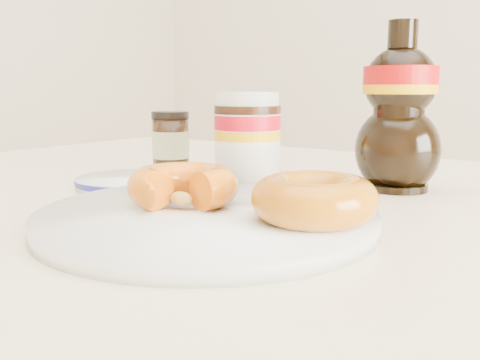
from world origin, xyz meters
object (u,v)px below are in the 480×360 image
Objects in this scene: nutella_jar at (247,136)px; dining_table at (306,274)px; plate at (207,217)px; syrup_bottle at (399,107)px; dark_jar at (171,142)px; donut_whole at (314,199)px; blue_rim_saucer at (128,181)px; donut_bitten at (183,186)px.

dining_table is at bearing -20.29° from nutella_jar.
syrup_bottle is (0.07, 0.27, 0.09)m from plate.
dark_jar is (-0.16, 0.03, -0.02)m from nutella_jar.
dining_table is 0.19m from donut_whole.
donut_whole is (0.07, -0.12, 0.12)m from dining_table.
syrup_bottle reaches higher than dark_jar.
blue_rim_saucer is (-0.11, -0.10, -0.06)m from nutella_jar.
donut_bitten reaches higher than blue_rim_saucer.
syrup_bottle reaches higher than donut_whole.
donut_whole is at bearing 12.20° from plate.
plate reaches higher than blue_rim_saucer.
donut_whole is 0.26m from syrup_bottle.
donut_bitten is 0.80× the size of blue_rim_saucer.
nutella_jar reaches higher than plate.
donut_whole reaches higher than plate.
nutella_jar is at bearing 123.11° from donut_bitten.
dining_table is at bearing 121.27° from donut_whole.
dining_table is 0.23m from syrup_bottle.
nutella_jar is at bearing 159.71° from dining_table.
donut_whole is 0.80× the size of blue_rim_saucer.
donut_whole is at bearing -41.56° from nutella_jar.
nutella_jar reaches higher than donut_whole.
blue_rim_saucer is (0.05, -0.13, -0.04)m from dark_jar.
plate is 0.22m from blue_rim_saucer.
nutella_jar is at bearing 138.44° from donut_whole.
nutella_jar is (-0.09, 0.19, 0.06)m from plate.
donut_bitten is at bearing -26.23° from blue_rim_saucer.
donut_bitten is 0.29m from syrup_bottle.
nutella_jar is 0.59× the size of syrup_bottle.
nutella_jar is 1.33× the size of dark_jar.
blue_rim_saucer is at bearing 167.57° from donut_whole.
dining_table is 0.19m from nutella_jar.
plate is 2.96× the size of donut_bitten.
donut_whole is 1.18× the size of dark_jar.
dining_table is 0.25m from blue_rim_saucer.
donut_whole is 0.31m from blue_rim_saucer.
blue_rim_saucer is at bearing -69.82° from dark_jar.
nutella_jar is at bearing 115.47° from plate.
dark_jar is at bearing 139.30° from plate.
nutella_jar is 0.16m from blue_rim_saucer.
syrup_bottle is at bearing 33.44° from blue_rim_saucer.
blue_rim_saucer is (-0.20, 0.09, -0.00)m from plate.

